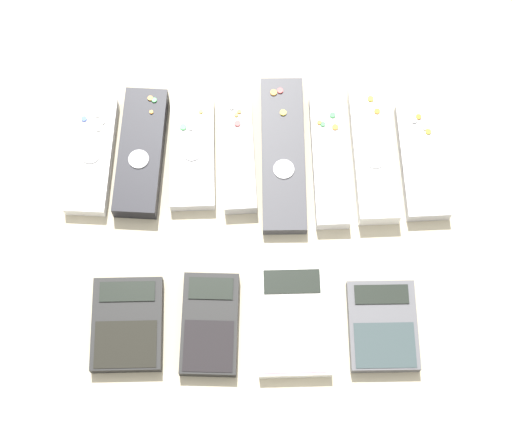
{
  "coord_description": "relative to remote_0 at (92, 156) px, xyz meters",
  "views": [
    {
      "loc": [
        0.01,
        -0.35,
        1.03
      ],
      "look_at": [
        0.0,
        0.04,
        0.01
      ],
      "focal_mm": 60.0,
      "sensor_mm": 36.0,
      "label": 1
    }
  ],
  "objects": [
    {
      "name": "ground_plane",
      "position": [
        0.22,
        -0.13,
        -0.01
      ],
      "size": [
        3.0,
        3.0,
        0.0
      ],
      "primitive_type": "plane",
      "color": "#B2A88E"
    },
    {
      "name": "calculator_1",
      "position": [
        0.16,
        -0.22,
        0.0
      ],
      "size": [
        0.07,
        0.13,
        0.02
      ],
      "rotation": [
        0.0,
        0.0,
        -0.01
      ],
      "color": "black",
      "rests_on": "ground_plane"
    },
    {
      "name": "calculator_2",
      "position": [
        0.27,
        -0.22,
        -0.0
      ],
      "size": [
        0.09,
        0.14,
        0.02
      ],
      "rotation": [
        0.0,
        0.0,
        0.04
      ],
      "color": "silver",
      "rests_on": "ground_plane"
    },
    {
      "name": "remote_2",
      "position": [
        0.13,
        0.01,
        0.0
      ],
      "size": [
        0.06,
        0.16,
        0.02
      ],
      "rotation": [
        0.0,
        0.0,
        0.04
      ],
      "color": "silver",
      "rests_on": "ground_plane"
    },
    {
      "name": "calculator_3",
      "position": [
        0.37,
        -0.22,
        -0.0
      ],
      "size": [
        0.09,
        0.11,
        0.02
      ],
      "rotation": [
        0.0,
        0.0,
        0.03
      ],
      "color": "#4C4C51",
      "rests_on": "ground_plane"
    },
    {
      "name": "remote_1",
      "position": [
        0.07,
        0.0,
        0.0
      ],
      "size": [
        0.06,
        0.18,
        0.03
      ],
      "rotation": [
        0.0,
        0.0,
        -0.04
      ],
      "color": "black",
      "rests_on": "ground_plane"
    },
    {
      "name": "remote_6",
      "position": [
        0.37,
        0.01,
        0.0
      ],
      "size": [
        0.06,
        0.19,
        0.03
      ],
      "rotation": [
        0.0,
        0.0,
        0.06
      ],
      "color": "white",
      "rests_on": "ground_plane"
    },
    {
      "name": "remote_7",
      "position": [
        0.43,
        -0.0,
        0.0
      ],
      "size": [
        0.06,
        0.16,
        0.02
      ],
      "rotation": [
        0.0,
        0.0,
        0.06
      ],
      "color": "#B7B7BC",
      "rests_on": "ground_plane"
    },
    {
      "name": "remote_0",
      "position": [
        0.0,
        0.0,
        0.0
      ],
      "size": [
        0.06,
        0.17,
        0.02
      ],
      "rotation": [
        0.0,
        0.0,
        -0.03
      ],
      "color": "white",
      "rests_on": "ground_plane"
    },
    {
      "name": "remote_4",
      "position": [
        0.25,
        0.01,
        -0.0
      ],
      "size": [
        0.06,
        0.22,
        0.02
      ],
      "rotation": [
        0.0,
        0.0,
        0.02
      ],
      "color": "#333338",
      "rests_on": "ground_plane"
    },
    {
      "name": "remote_3",
      "position": [
        0.19,
        0.01,
        0.0
      ],
      "size": [
        0.05,
        0.17,
        0.02
      ],
      "rotation": [
        0.0,
        0.0,
        0.07
      ],
      "color": "#B7B7BC",
      "rests_on": "ground_plane"
    },
    {
      "name": "remote_5",
      "position": [
        0.31,
        -0.0,
        0.0
      ],
      "size": [
        0.05,
        0.19,
        0.02
      ],
      "rotation": [
        0.0,
        0.0,
        0.05
      ],
      "color": "silver",
      "rests_on": "ground_plane"
    },
    {
      "name": "calculator_0",
      "position": [
        0.06,
        -0.23,
        0.0
      ],
      "size": [
        0.09,
        0.12,
        0.02
      ],
      "rotation": [
        0.0,
        0.0,
        0.03
      ],
      "color": "black",
      "rests_on": "ground_plane"
    }
  ]
}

